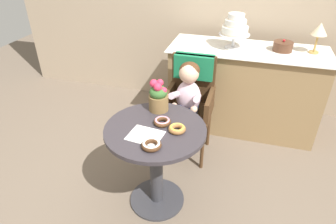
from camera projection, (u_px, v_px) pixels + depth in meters
ground_plane at (157, 200)px, 2.43m from camera, size 8.00×8.00×0.00m
cafe_table at (156, 152)px, 2.16m from camera, size 0.72×0.72×0.72m
wicker_chair at (191, 91)px, 2.69m from camera, size 0.42×0.45×0.95m
seated_child at (187, 95)px, 2.54m from camera, size 0.27×0.32×0.73m
paper_napkin at (145, 135)px, 1.97m from camera, size 0.24×0.21×0.00m
donut_front at (177, 128)px, 2.00m from camera, size 0.12×0.12×0.04m
donut_mid at (162, 121)px, 2.08m from camera, size 0.12×0.12×0.04m
donut_side at (151, 145)px, 1.85m from camera, size 0.13×0.13×0.04m
flower_vase at (158, 97)px, 2.20m from camera, size 0.15×0.15×0.25m
display_counter at (243, 89)px, 3.12m from camera, size 1.56×0.62×0.90m
tiered_cake_stand at (235, 27)px, 2.82m from camera, size 0.30×0.30×0.33m
round_layer_cake at (283, 46)px, 2.82m from camera, size 0.18×0.18×0.11m
table_lamp at (319, 30)px, 2.68m from camera, size 0.15×0.15×0.28m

